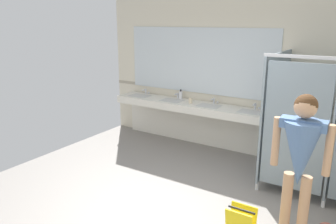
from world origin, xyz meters
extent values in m
cube|color=gray|center=(0.00, 0.00, -0.05)|extent=(6.05, 6.00, 0.10)
cube|color=beige|center=(0.00, 2.76, 1.48)|extent=(6.05, 0.12, 2.96)
cube|color=#9E937F|center=(0.00, 2.69, 1.05)|extent=(6.05, 0.01, 0.06)
cube|color=silver|center=(-1.00, 2.40, 0.80)|extent=(3.19, 0.56, 0.14)
cube|color=silver|center=(-1.00, 2.64, 0.37)|extent=(3.19, 0.08, 0.73)
cube|color=beige|center=(-2.20, 2.37, 0.82)|extent=(0.42, 0.31, 0.11)
cylinder|color=silver|center=(-2.20, 2.59, 0.93)|extent=(0.04, 0.04, 0.11)
cylinder|color=silver|center=(-2.20, 2.53, 0.97)|extent=(0.03, 0.11, 0.03)
sphere|color=silver|center=(-2.13, 2.60, 0.90)|extent=(0.04, 0.04, 0.04)
cube|color=beige|center=(-1.40, 2.37, 0.82)|extent=(0.42, 0.31, 0.11)
cylinder|color=silver|center=(-1.40, 2.59, 0.93)|extent=(0.04, 0.04, 0.11)
cylinder|color=silver|center=(-1.40, 2.53, 0.97)|extent=(0.03, 0.11, 0.03)
sphere|color=silver|center=(-1.33, 2.60, 0.90)|extent=(0.04, 0.04, 0.04)
cube|color=beige|center=(-0.61, 2.37, 0.82)|extent=(0.42, 0.31, 0.11)
cylinder|color=silver|center=(-0.61, 2.59, 0.93)|extent=(0.04, 0.04, 0.11)
cylinder|color=silver|center=(-0.61, 2.53, 0.97)|extent=(0.03, 0.11, 0.03)
sphere|color=silver|center=(-0.54, 2.60, 0.90)|extent=(0.04, 0.04, 0.04)
cube|color=beige|center=(0.19, 2.37, 0.82)|extent=(0.42, 0.31, 0.11)
cylinder|color=silver|center=(0.19, 2.59, 0.93)|extent=(0.04, 0.04, 0.11)
cylinder|color=silver|center=(0.19, 2.53, 0.97)|extent=(0.03, 0.11, 0.03)
sphere|color=silver|center=(0.26, 2.60, 0.90)|extent=(0.04, 0.04, 0.04)
cube|color=silver|center=(-1.00, 2.69, 1.64)|extent=(3.09, 0.02, 1.24)
cube|color=gray|center=(0.69, 1.99, 1.03)|extent=(0.03, 1.37, 1.82)
cylinder|color=silver|center=(0.69, 1.36, 0.06)|extent=(0.05, 0.05, 0.12)
cylinder|color=silver|center=(1.58, 1.36, 0.06)|extent=(0.05, 0.05, 0.12)
cube|color=gray|center=(1.13, 1.33, 1.03)|extent=(0.81, 0.03, 1.72)
cylinder|color=tan|center=(1.49, 0.36, 0.42)|extent=(0.11, 0.11, 0.83)
cylinder|color=tan|center=(1.31, 0.35, 0.42)|extent=(0.11, 0.11, 0.83)
cone|color=#4C6B99|center=(1.40, 0.36, 1.07)|extent=(0.41, 0.41, 0.71)
cube|color=#4C6B99|center=(1.40, 0.36, 1.39)|extent=(0.45, 0.17, 0.10)
cylinder|color=tan|center=(1.66, 0.36, 1.16)|extent=(0.08, 0.08, 0.53)
cylinder|color=tan|center=(1.15, 0.35, 1.16)|extent=(0.08, 0.08, 0.53)
sphere|color=tan|center=(1.40, 0.36, 1.56)|extent=(0.23, 0.23, 0.23)
sphere|color=#472D19|center=(1.40, 0.37, 1.58)|extent=(0.23, 0.23, 0.23)
cylinder|color=white|center=(-1.32, 2.57, 0.95)|extent=(0.07, 0.07, 0.16)
cylinder|color=black|center=(-1.32, 2.57, 1.05)|extent=(0.03, 0.03, 0.04)
cylinder|color=beige|center=(-0.99, 2.37, 0.92)|extent=(0.07, 0.07, 0.10)
cylinder|color=black|center=(0.99, -0.14, 0.54)|extent=(0.28, 0.02, 0.02)
camera|label=1|loc=(1.99, -3.09, 2.39)|focal=36.07mm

